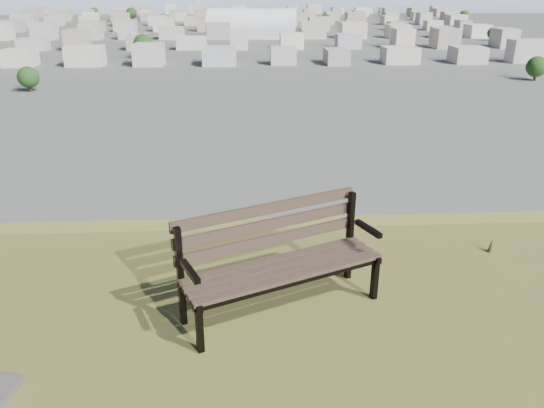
{
  "coord_description": "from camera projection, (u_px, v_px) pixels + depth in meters",
  "views": [
    {
      "loc": [
        -0.51,
        -2.27,
        27.97
      ],
      "look_at": [
        -0.17,
        4.11,
        25.3
      ],
      "focal_mm": 35.0,
      "sensor_mm": 36.0,
      "label": 1
    }
  ],
  "objects": [
    {
      "name": "city_blocks",
      "position": [
        243.0,
        21.0,
        375.01
      ],
      "size": [
        395.0,
        361.0,
        7.0
      ],
      "color": "beige",
      "rests_on": "ground"
    },
    {
      "name": "arena",
      "position": [
        252.0,
        29.0,
        291.47
      ],
      "size": [
        50.35,
        26.33,
        20.33
      ],
      "rotation": [
        0.0,
        0.0,
        -0.13
      ],
      "color": "silver",
      "rests_on": "ground"
    },
    {
      "name": "park_bench",
      "position": [
        278.0,
        254.0,
        5.06
      ],
      "size": [
        2.02,
        1.35,
        1.01
      ],
      "rotation": [
        0.0,
        0.0,
        0.42
      ],
      "color": "#483229",
      "rests_on": "hilltop_mesa"
    },
    {
      "name": "city_trees",
      "position": [
        197.0,
        27.0,
        303.67
      ],
      "size": [
        406.52,
        387.2,
        9.98
      ],
      "color": "#321F19",
      "rests_on": "ground"
    },
    {
      "name": "bay_water",
      "position": [
        242.0,
        2.0,
        842.2
      ],
      "size": [
        2400.0,
        700.0,
        0.12
      ],
      "primitive_type": "cube",
      "color": "gray",
      "rests_on": "ground"
    }
  ]
}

